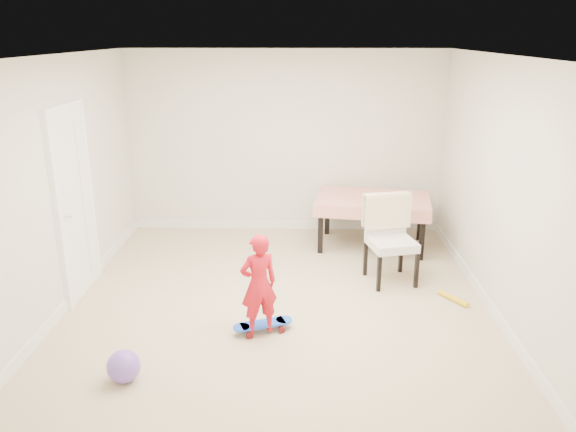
{
  "coord_description": "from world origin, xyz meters",
  "views": [
    {
      "loc": [
        0.25,
        -5.45,
        2.81
      ],
      "look_at": [
        0.1,
        0.2,
        0.95
      ],
      "focal_mm": 35.0,
      "sensor_mm": 36.0,
      "label": 1
    }
  ],
  "objects_px": {
    "skateboard": "(263,327)",
    "balloon": "(124,366)",
    "dining_chair": "(392,241)",
    "dining_table": "(372,222)",
    "child": "(259,288)"
  },
  "relations": [
    {
      "from": "skateboard",
      "to": "balloon",
      "type": "distance_m",
      "value": 1.41
    },
    {
      "from": "dining_chair",
      "to": "balloon",
      "type": "xyz_separation_m",
      "value": [
        -2.53,
        -2.07,
        -0.37
      ]
    },
    {
      "from": "dining_table",
      "to": "skateboard",
      "type": "bearing_deg",
      "value": -110.21
    },
    {
      "from": "child",
      "to": "skateboard",
      "type": "bearing_deg",
      "value": -138.78
    },
    {
      "from": "dining_table",
      "to": "dining_chair",
      "type": "height_order",
      "value": "dining_chair"
    },
    {
      "from": "skateboard",
      "to": "dining_chair",
      "type": "bearing_deg",
      "value": 19.42
    },
    {
      "from": "balloon",
      "to": "dining_chair",
      "type": "bearing_deg",
      "value": 39.22
    },
    {
      "from": "child",
      "to": "balloon",
      "type": "relative_size",
      "value": 3.59
    },
    {
      "from": "child",
      "to": "balloon",
      "type": "bearing_deg",
      "value": 11.89
    },
    {
      "from": "dining_table",
      "to": "dining_chair",
      "type": "relative_size",
      "value": 1.46
    },
    {
      "from": "dining_table",
      "to": "skateboard",
      "type": "xyz_separation_m",
      "value": [
        -1.33,
        -2.36,
        -0.3
      ]
    },
    {
      "from": "skateboard",
      "to": "balloon",
      "type": "xyz_separation_m",
      "value": [
        -1.11,
        -0.86,
        0.09
      ]
    },
    {
      "from": "dining_chair",
      "to": "child",
      "type": "relative_size",
      "value": 1.02
    },
    {
      "from": "dining_chair",
      "to": "child",
      "type": "distance_m",
      "value": 1.93
    },
    {
      "from": "dining_table",
      "to": "child",
      "type": "bearing_deg",
      "value": -110.08
    }
  ]
}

